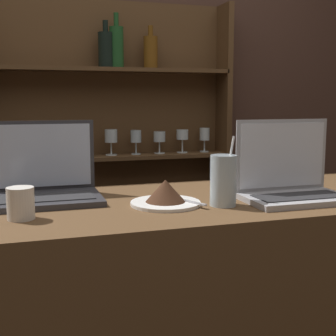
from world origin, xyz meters
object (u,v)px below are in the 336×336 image
(cake_plate, at_px, (166,195))
(water_glass, at_px, (223,180))
(laptop_near, at_px, (46,183))
(laptop_far, at_px, (291,180))
(coffee_cup, at_px, (21,203))

(cake_plate, relative_size, water_glass, 1.02)
(laptop_near, height_order, laptop_far, laptop_far)
(laptop_near, height_order, coffee_cup, laptop_near)
(cake_plate, distance_m, water_glass, 0.18)
(laptop_far, relative_size, cake_plate, 1.56)
(laptop_near, xyz_separation_m, laptop_far, (0.75, -0.22, 0.01))
(water_glass, xyz_separation_m, coffee_cup, (-0.58, 0.01, -0.03))
(coffee_cup, bearing_deg, laptop_near, 71.69)
(laptop_far, height_order, cake_plate, laptop_far)
(water_glass, bearing_deg, cake_plate, 159.41)
(laptop_near, bearing_deg, water_glass, -25.99)
(laptop_far, xyz_separation_m, cake_plate, (-0.41, 0.04, -0.03))
(cake_plate, bearing_deg, laptop_near, 151.59)
(water_glass, relative_size, coffee_cup, 2.42)
(laptop_far, bearing_deg, water_glass, -174.87)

